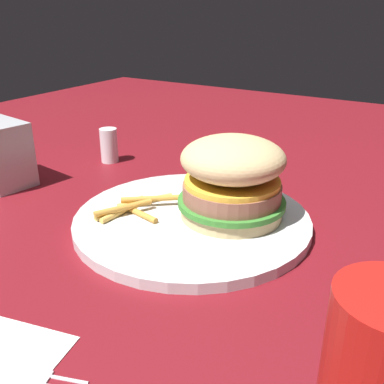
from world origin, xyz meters
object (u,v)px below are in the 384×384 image
at_px(sandwich, 231,178).
at_px(fries_pile, 134,206).
at_px(plate, 192,220).
at_px(salt_shaker, 109,145).

height_order(sandwich, fries_pile, sandwich).
distance_m(sandwich, fries_pile, 0.12).
height_order(plate, sandwich, sandwich).
height_order(fries_pile, salt_shaker, salt_shaker).
xyz_separation_m(fries_pile, salt_shaker, (0.17, -0.15, 0.01)).
distance_m(plate, salt_shaker, 0.26).
bearing_deg(sandwich, fries_pile, 23.87).
relative_size(sandwich, salt_shaker, 2.25).
bearing_deg(salt_shaker, plate, 152.31).
bearing_deg(sandwich, salt_shaker, -20.33).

